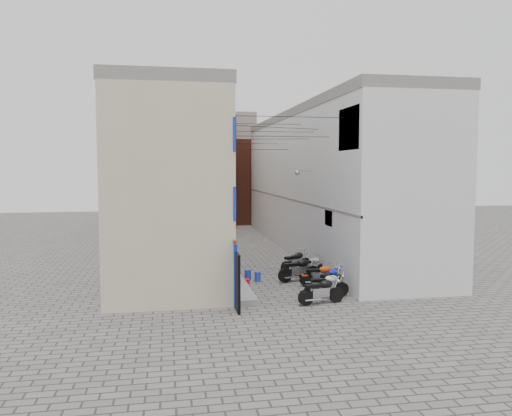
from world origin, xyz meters
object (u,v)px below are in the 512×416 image
water_jug_near (258,277)px  red_crate (245,281)px  water_jug_far (248,275)px  motorcycle_e (299,268)px  motorcycle_g (296,260)px  motorcycle_c (331,278)px  person_a (232,261)px  person_b (231,259)px  motorcycle_f (311,265)px  motorcycle_d (321,274)px  motorcycle_a (321,290)px  motorcycle_b (326,284)px

water_jug_near → red_crate: (-0.65, -0.37, -0.12)m
water_jug_far → red_crate: (-0.25, -0.79, -0.13)m
motorcycle_e → water_jug_far: size_ratio=4.44×
motorcycle_e → motorcycle_g: 2.03m
motorcycle_c → person_a: person_a is taller
person_b → person_a: bearing=-161.0°
motorcycle_f → water_jug_far: 3.23m
motorcycle_d → person_b: 4.20m
person_a → motorcycle_g: bearing=-81.0°
motorcycle_c → motorcycle_d: 0.99m
motorcycle_f → red_crate: (-3.45, -1.04, -0.45)m
motorcycle_d → red_crate: size_ratio=5.25×
motorcycle_e → red_crate: 2.65m
motorcycle_a → motorcycle_d: (0.87, 2.87, -0.02)m
motorcycle_g → motorcycle_e: bearing=-44.3°
motorcycle_c → motorcycle_e: (-0.85, 2.12, 0.05)m
motorcycle_b → motorcycle_d: motorcycle_b is taller
water_jug_near → motorcycle_a: bearing=-67.4°
motorcycle_f → person_b: person_b is taller
red_crate → motorcycle_g: bearing=35.5°
motorcycle_c → red_crate: size_ratio=5.50×
motorcycle_b → motorcycle_e: (-0.34, 3.10, 0.06)m
motorcycle_a → person_b: size_ratio=1.20×
motorcycle_f → motorcycle_g: 1.18m
person_b → water_jug_far: 1.21m
motorcycle_d → motorcycle_e: motorcycle_e is taller
motorcycle_b → person_b: (-3.51, 3.51, 0.51)m
person_a → water_jug_far: (0.91, 1.05, -0.88)m
motorcycle_e → person_a: size_ratio=1.24×
motorcycle_f → water_jug_near: (-2.80, -0.67, -0.34)m
motorcycle_a → motorcycle_g: size_ratio=0.93×
motorcycle_g → water_jug_far: bearing=-97.9°
motorcycle_d → red_crate: (-3.30, 1.03, -0.44)m
motorcycle_c → motorcycle_f: bearing=138.3°
motorcycle_e → motorcycle_b: bearing=-8.3°
motorcycle_f → motorcycle_a: bearing=-22.9°
motorcycle_e → person_a: (-3.25, -0.38, 0.49)m
motorcycle_b → water_jug_far: (-2.68, 3.77, -0.32)m
motorcycle_a → person_b: person_b is taller
water_jug_near → motorcycle_f: bearing=13.4°
motorcycle_d → water_jug_near: 3.01m
motorcycle_c → water_jug_near: 3.69m
person_b → red_crate: (0.58, -0.52, -0.96)m
person_b → red_crate: size_ratio=4.53×
person_b → red_crate: bearing=-107.2°
motorcycle_a → motorcycle_e: bearing=167.4°
motorcycle_a → motorcycle_f: (1.03, 4.93, -0.01)m
motorcycle_b → water_jug_near: 4.07m
person_a → red_crate: size_ratio=4.77×
person_b → water_jug_far: size_ratio=3.39×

